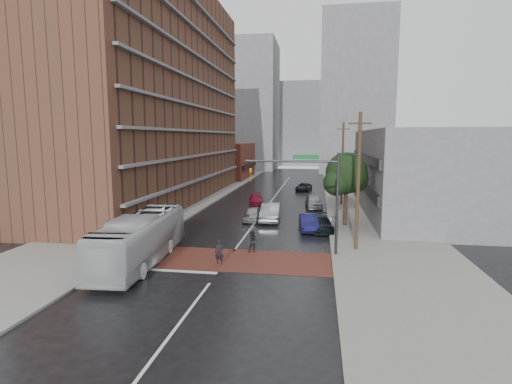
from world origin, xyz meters
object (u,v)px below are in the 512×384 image
(pedestrian_b, at_px, (253,242))
(suv_travel, at_px, (304,187))
(transit_bus, at_px, (141,239))
(car_travel_b, at_px, (270,212))
(car_parked_far, at_px, (314,201))
(car_parked_mid, at_px, (321,223))
(pedestrian_a, at_px, (219,252))
(car_parked_near, at_px, (309,223))
(car_travel_c, at_px, (256,199))
(car_travel_a, at_px, (252,214))

(pedestrian_b, relative_size, suv_travel, 0.37)
(transit_bus, xyz_separation_m, car_travel_b, (6.86, 14.48, -0.75))
(car_parked_far, bearing_deg, car_parked_mid, -91.67)
(pedestrian_a, bearing_deg, car_parked_mid, 62.27)
(car_parked_near, xyz_separation_m, car_parked_far, (0.29, 11.62, 0.07))
(transit_bus, xyz_separation_m, car_parked_mid, (11.80, 11.00, -0.95))
(pedestrian_a, height_order, car_travel_b, car_travel_b)
(transit_bus, distance_m, car_travel_b, 16.04)
(transit_bus, relative_size, car_parked_mid, 2.54)
(pedestrian_a, distance_m, car_travel_b, 14.14)
(car_travel_b, bearing_deg, pedestrian_a, -99.31)
(suv_travel, bearing_deg, car_travel_c, -102.73)
(suv_travel, distance_m, car_parked_near, 26.52)
(suv_travel, bearing_deg, car_travel_a, -90.97)
(transit_bus, height_order, car_parked_far, transit_bus)
(car_travel_c, distance_m, suv_travel, 14.35)
(pedestrian_a, relative_size, suv_travel, 0.38)
(car_parked_near, relative_size, car_parked_far, 0.94)
(car_parked_near, bearing_deg, pedestrian_b, -123.42)
(car_travel_c, bearing_deg, car_parked_far, -22.04)
(car_travel_a, bearing_deg, car_travel_c, 95.94)
(car_parked_mid, bearing_deg, pedestrian_a, -128.81)
(car_parked_near, height_order, car_parked_far, car_parked_far)
(car_travel_a, bearing_deg, car_parked_far, 53.48)
(pedestrian_a, distance_m, car_parked_mid, 12.45)
(transit_bus, distance_m, suv_travel, 38.62)
(car_parked_near, distance_m, car_parked_mid, 1.10)
(pedestrian_b, height_order, car_travel_a, pedestrian_b)
(suv_travel, relative_size, car_parked_far, 0.95)
(transit_bus, distance_m, car_travel_c, 24.50)
(car_travel_c, relative_size, car_parked_near, 0.98)
(suv_travel, distance_m, car_parked_mid, 26.60)
(car_travel_a, height_order, suv_travel, car_travel_a)
(car_travel_b, xyz_separation_m, car_parked_near, (3.84, -3.48, -0.15))
(transit_bus, bearing_deg, car_travel_b, 60.72)
(transit_bus, height_order, pedestrian_b, transit_bus)
(car_parked_near, height_order, car_parked_mid, car_parked_near)
(car_travel_b, bearing_deg, car_travel_a, -177.85)
(car_travel_b, bearing_deg, transit_bus, -117.97)
(car_travel_a, bearing_deg, pedestrian_b, -81.26)
(pedestrian_b, xyz_separation_m, car_parked_mid, (4.86, 7.55, -0.14))
(pedestrian_b, relative_size, car_parked_mid, 0.35)
(car_parked_far, bearing_deg, pedestrian_b, -107.60)
(car_travel_a, xyz_separation_m, car_travel_c, (-1.20, 9.84, -0.08))
(car_travel_b, distance_m, car_travel_c, 10.14)
(pedestrian_a, height_order, pedestrian_b, pedestrian_a)
(car_travel_a, distance_m, car_travel_c, 9.91)
(car_travel_b, xyz_separation_m, car_parked_mid, (4.94, -3.48, -0.20))
(pedestrian_a, relative_size, pedestrian_b, 1.02)
(car_travel_a, xyz_separation_m, car_parked_far, (5.92, 8.29, 0.09))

